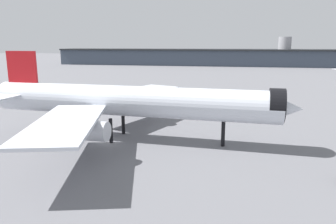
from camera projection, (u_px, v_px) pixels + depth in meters
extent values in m
plane|color=slate|center=(109.00, 143.00, 59.24)|extent=(900.00, 900.00, 0.00)
cylinder|color=silver|center=(130.00, 101.00, 59.89)|extent=(55.06, 8.57, 5.72)
cone|color=silver|center=(284.00, 108.00, 53.28)|extent=(6.57, 5.92, 5.60)
cone|color=silver|center=(7.00, 95.00, 66.50)|extent=(7.71, 5.81, 5.43)
cylinder|color=black|center=(277.00, 105.00, 53.46)|extent=(2.87, 5.90, 5.78)
cube|color=silver|center=(136.00, 92.00, 75.46)|extent=(14.87, 26.11, 0.46)
cylinder|color=#B7BAC1|center=(138.00, 102.00, 72.73)|extent=(7.83, 3.54, 3.15)
cube|color=silver|center=(66.00, 122.00, 46.67)|extent=(17.03, 26.18, 0.46)
cylinder|color=#B7BAC1|center=(85.00, 130.00, 49.55)|extent=(7.83, 3.54, 3.15)
cube|color=red|center=(23.00, 74.00, 64.48)|extent=(6.60, 0.91, 9.15)
cube|color=silver|center=(39.00, 89.00, 71.62)|extent=(5.44, 10.11, 0.34)
cylinder|color=black|center=(223.00, 134.00, 56.75)|extent=(0.69, 0.69, 4.58)
cylinder|color=black|center=(123.00, 123.00, 64.48)|extent=(0.69, 0.69, 4.58)
cylinder|color=black|center=(111.00, 131.00, 58.80)|extent=(0.69, 0.69, 4.58)
cube|color=#3D4756|center=(204.00, 58.00, 265.42)|extent=(248.20, 52.68, 12.19)
cube|color=#232628|center=(205.00, 50.00, 264.01)|extent=(248.48, 55.39, 1.20)
cylinder|color=#939399|center=(284.00, 52.00, 252.21)|extent=(9.80, 9.80, 23.03)
cube|color=black|center=(228.00, 107.00, 89.38)|extent=(4.12, 5.96, 0.35)
cube|color=red|center=(230.00, 104.00, 87.57)|extent=(2.94, 2.88, 1.60)
cube|color=#1E2D38|center=(231.00, 104.00, 86.53)|extent=(1.83, 0.77, 0.80)
cube|color=red|center=(227.00, 102.00, 90.08)|extent=(3.33, 3.91, 2.20)
cylinder|color=black|center=(234.00, 109.00, 87.62)|extent=(0.59, 0.94, 0.90)
cylinder|color=black|center=(226.00, 109.00, 87.47)|extent=(0.59, 0.94, 0.90)
cylinder|color=black|center=(230.00, 106.00, 91.37)|extent=(0.59, 0.94, 0.90)
cylinder|color=black|center=(222.00, 106.00, 91.22)|extent=(0.59, 0.94, 0.90)
cone|color=#F2600C|center=(76.00, 107.00, 90.34)|extent=(0.63, 0.63, 0.78)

